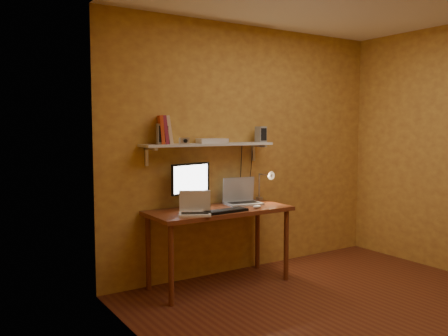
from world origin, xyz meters
TOP-DOWN VIEW (x-y plane):
  - room at (0.00, 0.00)m, footprint 3.44×3.24m
  - desk at (-0.58, 1.28)m, footprint 1.40×0.60m
  - wall_shelf at (-0.58, 1.47)m, footprint 1.40×0.25m
  - monitor at (-0.79, 1.47)m, footprint 0.47×0.25m
  - laptop at (-0.24, 1.41)m, footprint 0.38×0.30m
  - netbook at (-0.93, 1.14)m, footprint 0.35×0.31m
  - keyboard at (-0.63, 1.09)m, footprint 0.43×0.17m
  - mouse at (-0.26, 1.10)m, footprint 0.09×0.06m
  - desk_lamp at (0.08, 1.41)m, footprint 0.09×0.23m
  - speaker_left at (-1.08, 1.48)m, footprint 0.13×0.13m
  - speaker_right at (0.06, 1.47)m, footprint 0.10×0.10m
  - books at (-1.05, 1.50)m, footprint 0.19×0.19m
  - shelf_camera at (-0.89, 1.40)m, footprint 0.10×0.05m
  - router at (-0.55, 1.46)m, footprint 0.31×0.24m

SIDE VIEW (x-z plane):
  - desk at x=-0.58m, z-range 0.29..1.04m
  - keyboard at x=-0.63m, z-range 0.75..0.77m
  - mouse at x=-0.26m, z-range 0.75..0.78m
  - netbook at x=-0.93m, z-range 0.70..0.92m
  - laptop at x=-0.24m, z-range 0.69..0.95m
  - desk_lamp at x=0.08m, z-range 0.77..1.15m
  - monitor at x=-0.79m, z-range 0.78..1.21m
  - room at x=0.00m, z-range -0.02..2.62m
  - wall_shelf at x=-0.58m, z-range 1.26..1.46m
  - router at x=-0.55m, z-range 1.38..1.42m
  - shelf_camera at x=-0.89m, z-range 1.38..1.44m
  - speaker_right at x=0.06m, z-range 1.38..1.54m
  - speaker_left at x=-1.08m, z-range 1.38..1.57m
  - books at x=-1.05m, z-range 1.37..1.64m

